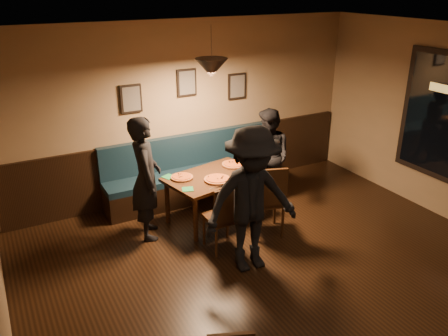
# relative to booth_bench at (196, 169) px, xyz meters

# --- Properties ---
(floor) EXTENTS (7.00, 7.00, 0.00)m
(floor) POSITION_rel_booth_bench_xyz_m (0.00, -3.20, -0.50)
(floor) COLOR black
(floor) RESTS_ON ground
(ceiling) EXTENTS (7.00, 7.00, 0.00)m
(ceiling) POSITION_rel_booth_bench_xyz_m (0.00, -3.20, 2.30)
(ceiling) COLOR silver
(ceiling) RESTS_ON ground
(wall_back) EXTENTS (6.00, 0.00, 6.00)m
(wall_back) POSITION_rel_booth_bench_xyz_m (0.00, 0.30, 0.90)
(wall_back) COLOR #8C704F
(wall_back) RESTS_ON ground
(wainscot) EXTENTS (5.88, 0.06, 1.00)m
(wainscot) POSITION_rel_booth_bench_xyz_m (0.00, 0.27, 0.00)
(wainscot) COLOR black
(wainscot) RESTS_ON ground
(booth_bench) EXTENTS (3.00, 0.60, 1.00)m
(booth_bench) POSITION_rel_booth_bench_xyz_m (0.00, 0.00, 0.00)
(booth_bench) COLOR #0F232D
(booth_bench) RESTS_ON ground
(picture_left) EXTENTS (0.32, 0.04, 0.42)m
(picture_left) POSITION_rel_booth_bench_xyz_m (-0.90, 0.27, 1.20)
(picture_left) COLOR black
(picture_left) RESTS_ON wall_back
(picture_center) EXTENTS (0.32, 0.04, 0.42)m
(picture_center) POSITION_rel_booth_bench_xyz_m (0.00, 0.27, 1.35)
(picture_center) COLOR black
(picture_center) RESTS_ON wall_back
(picture_right) EXTENTS (0.32, 0.04, 0.42)m
(picture_right) POSITION_rel_booth_bench_xyz_m (0.90, 0.27, 1.20)
(picture_right) COLOR black
(picture_right) RESTS_ON wall_back
(pendant_lamp) EXTENTS (0.44, 0.44, 0.25)m
(pendant_lamp) POSITION_rel_booth_bench_xyz_m (-0.10, -0.79, 1.75)
(pendant_lamp) COLOR black
(pendant_lamp) RESTS_ON ceiling
(dining_table) EXTENTS (1.46, 1.09, 0.70)m
(dining_table) POSITION_rel_booth_bench_xyz_m (-0.10, -0.79, -0.15)
(dining_table) COLOR #331B0E
(dining_table) RESTS_ON floor
(chair_near_left) EXTENTS (0.42, 0.42, 0.94)m
(chair_near_left) POSITION_rel_booth_bench_xyz_m (-0.35, -1.55, -0.03)
(chair_near_left) COLOR #33170E
(chair_near_left) RESTS_ON floor
(chair_near_right) EXTENTS (0.58, 0.58, 1.05)m
(chair_near_right) POSITION_rel_booth_bench_xyz_m (0.38, -1.47, 0.02)
(chair_near_right) COLOR black
(chair_near_right) RESTS_ON floor
(diner_left) EXTENTS (0.56, 0.71, 1.72)m
(diner_left) POSITION_rel_booth_bench_xyz_m (-1.09, -0.77, 0.36)
(diner_left) COLOR black
(diner_left) RESTS_ON floor
(diner_right) EXTENTS (0.68, 0.82, 1.51)m
(diner_right) POSITION_rel_booth_bench_xyz_m (0.96, -0.66, 0.26)
(diner_right) COLOR black
(diner_right) RESTS_ON floor
(diner_front) EXTENTS (1.24, 0.78, 1.83)m
(diner_front) POSITION_rel_booth_bench_xyz_m (-0.25, -2.10, 0.41)
(diner_front) COLOR black
(diner_front) RESTS_ON floor
(pizza_a) EXTENTS (0.40, 0.40, 0.04)m
(pizza_a) POSITION_rel_booth_bench_xyz_m (-0.53, -0.67, 0.22)
(pizza_a) COLOR #C95F25
(pizza_a) RESTS_ON dining_table
(pizza_b) EXTENTS (0.41, 0.41, 0.04)m
(pizza_b) POSITION_rel_booth_bench_xyz_m (-0.12, -0.98, 0.22)
(pizza_b) COLOR orange
(pizza_b) RESTS_ON dining_table
(pizza_c) EXTENTS (0.40, 0.40, 0.04)m
(pizza_c) POSITION_rel_booth_bench_xyz_m (0.36, -0.60, 0.22)
(pizza_c) COLOR gold
(pizza_c) RESTS_ON dining_table
(soda_glass) EXTENTS (0.08, 0.08, 0.14)m
(soda_glass) POSITION_rel_booth_bench_xyz_m (0.48, -1.08, 0.27)
(soda_glass) COLOR black
(soda_glass) RESTS_ON dining_table
(tabasco_bottle) EXTENTS (0.03, 0.03, 0.13)m
(tabasco_bottle) POSITION_rel_booth_bench_xyz_m (0.40, -0.79, 0.27)
(tabasco_bottle) COLOR #8F1704
(tabasco_bottle) RESTS_ON dining_table
(napkin_a) EXTENTS (0.21, 0.21, 0.01)m
(napkin_a) POSITION_rel_booth_bench_xyz_m (-0.68, -0.53, 0.21)
(napkin_a) COLOR #1D6E37
(napkin_a) RESTS_ON dining_table
(napkin_b) EXTENTS (0.19, 0.19, 0.01)m
(napkin_b) POSITION_rel_booth_bench_xyz_m (-0.61, -1.04, 0.21)
(napkin_b) COLOR #1F743B
(napkin_b) RESTS_ON dining_table
(cutlery_set) EXTENTS (0.21, 0.05, 0.00)m
(cutlery_set) POSITION_rel_booth_bench_xyz_m (-0.17, -1.19, 0.20)
(cutlery_set) COLOR silver
(cutlery_set) RESTS_ON dining_table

